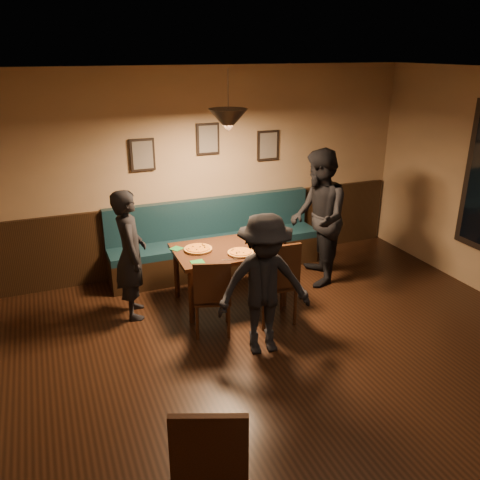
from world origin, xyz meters
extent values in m
plane|color=black|center=(0.00, 0.00, 0.00)|extent=(7.00, 7.00, 0.00)
plane|color=silver|center=(0.00, 0.00, 2.80)|extent=(7.00, 7.00, 0.00)
plane|color=#8C704F|center=(0.00, 3.50, 1.40)|extent=(6.00, 0.00, 6.00)
cube|color=black|center=(0.00, 3.47, 0.50)|extent=(5.88, 0.06, 1.00)
cube|color=black|center=(-0.90, 3.47, 1.70)|extent=(0.32, 0.04, 0.42)
cube|color=black|center=(0.00, 3.47, 1.85)|extent=(0.32, 0.04, 0.42)
cube|color=black|center=(0.90, 3.47, 1.70)|extent=(0.32, 0.04, 0.42)
cone|color=black|center=(-0.15, 2.28, 2.25)|extent=(0.44, 0.44, 0.25)
cube|color=#311D0D|center=(-0.15, 2.28, 0.36)|extent=(1.36, 0.89, 0.72)
imported|color=black|center=(-1.33, 2.40, 0.77)|extent=(0.43, 0.60, 1.55)
imported|color=black|center=(1.15, 2.39, 0.91)|extent=(0.96, 1.07, 1.82)
imported|color=black|center=(-0.21, 1.12, 0.76)|extent=(1.05, 0.69, 1.51)
cylinder|color=#CB6926|center=(-0.52, 2.36, 0.74)|extent=(0.44, 0.44, 0.04)
cylinder|color=orange|center=(-0.09, 2.06, 0.74)|extent=(0.32, 0.32, 0.04)
cylinder|color=orange|center=(0.31, 2.47, 0.74)|extent=(0.37, 0.37, 0.04)
cylinder|color=black|center=(0.44, 1.99, 0.79)|extent=(0.09, 0.09, 0.15)
cylinder|color=#930C04|center=(0.32, 2.27, 0.78)|extent=(0.03, 0.03, 0.13)
cube|color=#1B652D|center=(-0.75, 2.51, 0.72)|extent=(0.18, 0.18, 0.01)
cube|color=#207928|center=(-0.64, 2.00, 0.72)|extent=(0.15, 0.15, 0.01)
cube|color=silver|center=(-0.21, 1.94, 0.72)|extent=(0.17, 0.06, 0.00)
camera|label=1|loc=(-2.14, -2.99, 3.00)|focal=37.35mm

